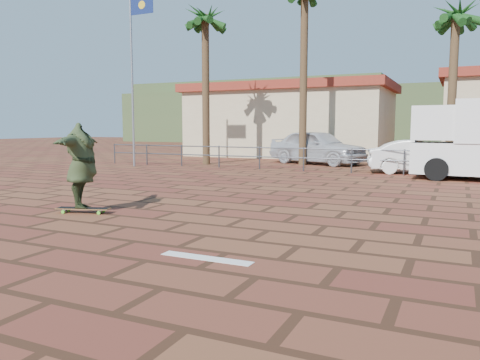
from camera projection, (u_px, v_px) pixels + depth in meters
name	position (u px, v px, depth m)	size (l,w,h in m)	color
ground	(205.00, 236.00, 7.99)	(120.00, 120.00, 0.00)	brown
paint_stripe	(206.00, 258.00, 6.61)	(1.40, 0.22, 0.01)	white
guardrail	(352.00, 156.00, 18.71)	(24.06, 0.06, 1.00)	#47494F
flagpole	(134.00, 66.00, 21.52)	(1.30, 0.10, 8.00)	gray
palm_far_left	(205.00, 23.00, 22.52)	(2.40, 2.40, 8.25)	brown
palm_center	(456.00, 20.00, 19.75)	(2.40, 2.40, 7.75)	brown
building_west	(291.00, 120.00, 30.06)	(12.60, 7.60, 4.50)	beige
hill_front	(422.00, 117.00, 52.65)	(70.00, 18.00, 6.00)	#384C28
hill_back	(262.00, 112.00, 67.20)	(35.00, 14.00, 8.00)	#384C28
longboard	(83.00, 209.00, 10.08)	(1.19, 0.59, 0.11)	olive
skateboarder	(82.00, 166.00, 9.97)	(2.25, 0.61, 1.83)	#2F3C20
car_silver	(317.00, 147.00, 23.37)	(2.03, 5.03, 1.72)	silver
car_white	(420.00, 157.00, 18.56)	(1.40, 4.02, 1.32)	white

